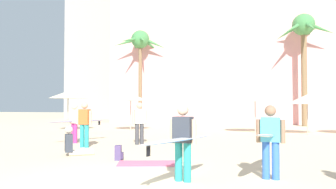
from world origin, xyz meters
TOP-DOWN VIEW (x-y plane):
  - ground at (0.00, 0.00)m, footprint 120.00×120.00m
  - hotel_pink at (3.70, 26.47)m, footprint 24.59×9.72m
  - hotel_tower_gray at (-11.14, 34.56)m, footprint 13.46×8.44m
  - palm_tree_far_left at (-5.49, 20.55)m, footprint 4.57×4.12m
  - palm_tree_left at (7.42, 20.15)m, footprint 4.43×4.59m
  - cafe_umbrella_0 at (-7.83, 12.68)m, footprint 2.30×2.30m
  - cafe_umbrella_1 at (6.13, 12.87)m, footprint 2.20×2.20m
  - cafe_umbrella_3 at (3.42, 13.28)m, footprint 2.43×2.43m
  - cafe_umbrella_4 at (-4.08, 13.64)m, footprint 2.40×2.40m
  - beach_towel at (-0.02, 2.59)m, footprint 1.81×1.27m
  - backpack at (-1.02, 3.00)m, footprint 0.30×0.33m
  - person_far_right at (-4.32, 6.84)m, footprint 1.66×2.69m
  - person_far_left at (1.22, 0.61)m, footprint 1.29×2.74m
  - person_mid_left at (3.03, 1.43)m, footprint 0.97×2.98m
  - person_near_left at (-3.26, 5.46)m, footprint 0.61×0.27m
  - person_mid_right at (-2.72, 3.56)m, footprint 0.94×0.79m
  - person_near_right at (-1.50, 6.77)m, footprint 0.56×0.40m

SIDE VIEW (x-z plane):
  - ground at x=0.00m, z-range 0.00..0.00m
  - beach_towel at x=-0.02m, z-range 0.00..0.01m
  - backpack at x=-1.02m, z-range -0.01..0.41m
  - person_mid_right at x=-2.72m, z-range -0.13..0.80m
  - person_mid_left at x=3.03m, z-range 0.09..1.67m
  - person_far_left at x=1.22m, z-range 0.08..1.69m
  - person_far_right at x=-4.32m, z-range 0.08..1.72m
  - person_near_right at x=-1.50m, z-range 0.08..1.77m
  - person_near_left at x=-3.26m, z-range 0.08..1.77m
  - cafe_umbrella_1 at x=6.13m, z-range 0.82..2.98m
  - cafe_umbrella_3 at x=3.42m, z-range 0.91..3.19m
  - cafe_umbrella_4 at x=-4.08m, z-range 0.93..3.19m
  - cafe_umbrella_0 at x=-7.83m, z-range 1.00..3.46m
  - palm_tree_far_left at x=-5.49m, z-range 2.72..10.61m
  - palm_tree_left at x=7.42m, z-range 2.62..11.10m
  - hotel_pink at x=3.70m, z-range 0.00..18.51m
  - hotel_tower_gray at x=-11.14m, z-range 0.00..24.54m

